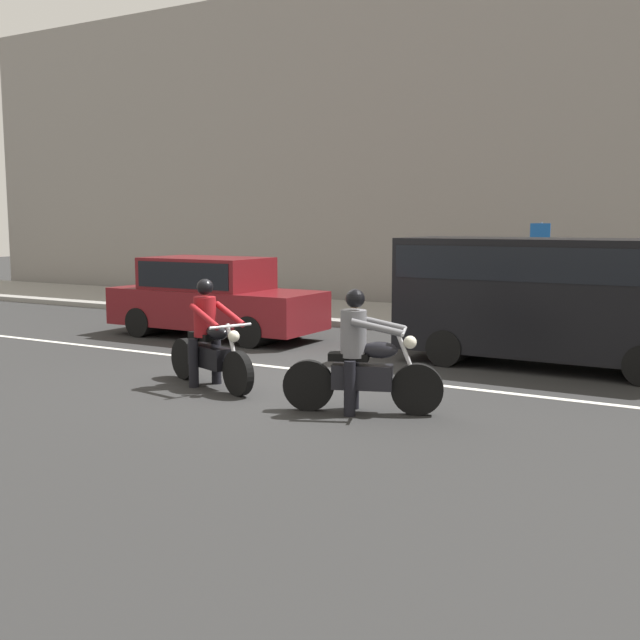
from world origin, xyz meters
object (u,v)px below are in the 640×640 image
Objects in this scene: motorcycle_with_rider_crimson at (209,343)px; street_sign_post at (539,263)px; parked_sedan_maroon at (212,296)px; pedestrian_bystander at (455,276)px; motorcycle_with_rider_gray at (361,363)px; parked_van_black at (553,293)px.

street_sign_post is at bearing 70.77° from motorcycle_with_rider_crimson.
pedestrian_bystander reaches higher than parked_sedan_maroon.
pedestrian_bystander is (0.46, 9.39, 0.45)m from motorcycle_with_rider_crimson.
motorcycle_with_rider_gray is (2.70, -0.27, -0.00)m from motorcycle_with_rider_crimson.
parked_van_black is at bearing 45.76° from motorcycle_with_rider_crimson.
motorcycle_with_rider_crimson is 0.44× the size of parked_sedan_maroon.
motorcycle_with_rider_crimson is at bearing -134.24° from parked_van_black.
parked_van_black is at bearing 1.31° from parked_sedan_maroon.
motorcycle_with_rider_gray is at bearing -76.90° from pedestrian_bystander.
motorcycle_with_rider_crimson is 2.72m from motorcycle_with_rider_gray.
motorcycle_with_rider_gray is at bearing -36.68° from parked_sedan_maroon.
parked_van_black reaches higher than pedestrian_bystander.
motorcycle_with_rider_crimson is 5.91m from parked_van_black.
pedestrian_bystander is at bearing 125.11° from parked_van_black.
street_sign_post is at bearing -26.74° from pedestrian_bystander.
pedestrian_bystander is at bearing 103.10° from motorcycle_with_rider_gray.
street_sign_post reaches higher than parked_sedan_maroon.
pedestrian_bystander is (-2.25, 9.66, 0.45)m from motorcycle_with_rider_gray.
motorcycle_with_rider_crimson is 9.42m from pedestrian_bystander.
motorcycle_with_rider_gray is 9.93m from pedestrian_bystander.
parked_van_black reaches higher than motorcycle_with_rider_gray.
pedestrian_bystander reaches higher than motorcycle_with_rider_crimson.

